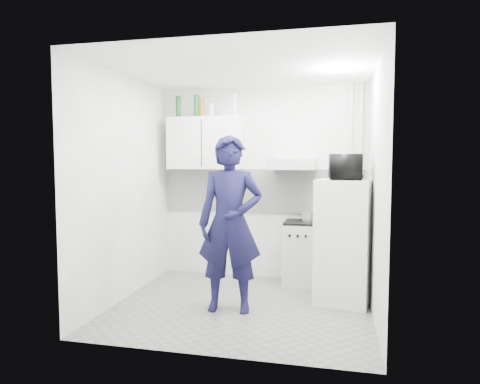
# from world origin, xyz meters

# --- Properties ---
(floor) EXTENTS (2.80, 2.80, 0.00)m
(floor) POSITION_xyz_m (0.00, 0.00, 0.00)
(floor) COLOR #5D5D5D
(floor) RESTS_ON ground
(ceiling) EXTENTS (2.80, 2.80, 0.00)m
(ceiling) POSITION_xyz_m (0.00, 0.00, 2.60)
(ceiling) COLOR white
(ceiling) RESTS_ON wall_back
(wall_back) EXTENTS (2.80, 0.00, 2.80)m
(wall_back) POSITION_xyz_m (0.00, 1.25, 1.30)
(wall_back) COLOR white
(wall_back) RESTS_ON floor
(wall_left) EXTENTS (0.00, 2.60, 2.60)m
(wall_left) POSITION_xyz_m (-1.40, 0.00, 1.30)
(wall_left) COLOR white
(wall_left) RESTS_ON floor
(wall_right) EXTENTS (0.00, 2.60, 2.60)m
(wall_right) POSITION_xyz_m (1.40, 0.00, 1.30)
(wall_right) COLOR white
(wall_right) RESTS_ON floor
(person) EXTENTS (0.73, 0.52, 1.89)m
(person) POSITION_xyz_m (-0.09, -0.15, 0.94)
(person) COLOR black
(person) RESTS_ON floor
(stove) EXTENTS (0.50, 0.50, 0.80)m
(stove) POSITION_xyz_m (0.60, 1.00, 0.40)
(stove) COLOR beige
(stove) RESTS_ON floor
(fridge) EXTENTS (0.68, 0.68, 1.40)m
(fridge) POSITION_xyz_m (1.10, 0.40, 0.70)
(fridge) COLOR white
(fridge) RESTS_ON floor
(stove_top) EXTENTS (0.48, 0.48, 0.03)m
(stove_top) POSITION_xyz_m (0.60, 1.00, 0.81)
(stove_top) COLOR black
(stove_top) RESTS_ON stove
(saucepan) EXTENTS (0.20, 0.20, 0.11)m
(saucepan) POSITION_xyz_m (0.67, 1.08, 0.88)
(saucepan) COLOR silver
(saucepan) RESTS_ON stove_top
(microwave) EXTENTS (0.54, 0.38, 0.28)m
(microwave) POSITION_xyz_m (1.10, 0.40, 1.55)
(microwave) COLOR black
(microwave) RESTS_ON fridge
(bottle_a) EXTENTS (0.07, 0.07, 0.30)m
(bottle_a) POSITION_xyz_m (-1.14, 1.07, 2.35)
(bottle_a) COLOR #144C1E
(bottle_a) RESTS_ON upper_cabinet
(bottle_c) EXTENTS (0.07, 0.07, 0.30)m
(bottle_c) POSITION_xyz_m (-0.87, 1.07, 2.35)
(bottle_c) COLOR #144C1E
(bottle_c) RESTS_ON upper_cabinet
(bottle_d) EXTENTS (0.06, 0.06, 0.27)m
(bottle_d) POSITION_xyz_m (-0.80, 1.07, 2.33)
(bottle_d) COLOR brown
(bottle_d) RESTS_ON upper_cabinet
(canister_a) EXTENTS (0.07, 0.07, 0.18)m
(canister_a) POSITION_xyz_m (-0.66, 1.07, 2.29)
(canister_a) COLOR #B2B7BC
(canister_a) RESTS_ON upper_cabinet
(bottle_e) EXTENTS (0.07, 0.07, 0.29)m
(bottle_e) POSITION_xyz_m (-0.33, 1.07, 2.34)
(bottle_e) COLOR #B2B7BC
(bottle_e) RESTS_ON upper_cabinet
(upper_cabinet) EXTENTS (1.00, 0.35, 0.70)m
(upper_cabinet) POSITION_xyz_m (-0.75, 1.07, 1.85)
(upper_cabinet) COLOR white
(upper_cabinet) RESTS_ON wall_back
(range_hood) EXTENTS (0.60, 0.50, 0.14)m
(range_hood) POSITION_xyz_m (0.45, 1.00, 1.57)
(range_hood) COLOR beige
(range_hood) RESTS_ON wall_back
(backsplash) EXTENTS (2.74, 0.03, 0.60)m
(backsplash) POSITION_xyz_m (0.00, 1.24, 1.20)
(backsplash) COLOR white
(backsplash) RESTS_ON wall_back
(pipe_a) EXTENTS (0.05, 0.05, 2.60)m
(pipe_a) POSITION_xyz_m (1.30, 1.17, 1.30)
(pipe_a) COLOR beige
(pipe_a) RESTS_ON floor
(pipe_b) EXTENTS (0.04, 0.04, 2.60)m
(pipe_b) POSITION_xyz_m (1.18, 1.17, 1.30)
(pipe_b) COLOR beige
(pipe_b) RESTS_ON floor
(ceiling_spot_fixture) EXTENTS (0.10, 0.10, 0.02)m
(ceiling_spot_fixture) POSITION_xyz_m (1.00, 0.20, 2.57)
(ceiling_spot_fixture) COLOR white
(ceiling_spot_fixture) RESTS_ON ceiling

